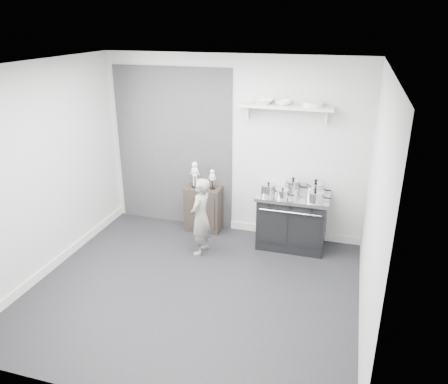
{
  "coord_description": "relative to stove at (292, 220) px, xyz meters",
  "views": [
    {
      "loc": [
        1.68,
        -4.32,
        3.16
      ],
      "look_at": [
        0.12,
        0.95,
        0.96
      ],
      "focal_mm": 35.0,
      "sensor_mm": 36.0,
      "label": 1
    }
  ],
  "objects": [
    {
      "name": "wall_shelf",
      "position": [
        -0.2,
        0.2,
        1.6
      ],
      "size": [
        1.3,
        0.26,
        0.24
      ],
      "color": "silver",
      "rests_on": "room_shell"
    },
    {
      "name": "stove",
      "position": [
        0.0,
        0.0,
        0.0
      ],
      "size": [
        1.01,
        0.63,
        0.81
      ],
      "color": "black",
      "rests_on": "ground"
    },
    {
      "name": "skeleton_full",
      "position": [
        -1.54,
        0.13,
        0.54
      ],
      "size": [
        0.13,
        0.08,
        0.47
      ],
      "primitive_type": null,
      "color": "white",
      "rests_on": "side_cabinet"
    },
    {
      "name": "bowl_small",
      "position": [
        -0.25,
        0.19,
        1.66
      ],
      "size": [
        0.22,
        0.22,
        0.07
      ],
      "primitive_type": "imported",
      "color": "white",
      "rests_on": "wall_shelf"
    },
    {
      "name": "room_shell",
      "position": [
        -1.09,
        -1.33,
        1.23
      ],
      "size": [
        4.02,
        3.62,
        2.71
      ],
      "color": "beige",
      "rests_on": "ground"
    },
    {
      "name": "child",
      "position": [
        -1.2,
        -0.57,
        0.16
      ],
      "size": [
        0.34,
        0.45,
        1.13
      ],
      "primitive_type": "imported",
      "rotation": [
        0.0,
        0.0,
        -1.74
      ],
      "color": "gray",
      "rests_on": "ground"
    },
    {
      "name": "side_cabinet",
      "position": [
        -1.41,
        0.13,
        -0.05
      ],
      "size": [
        0.55,
        0.32,
        0.72
      ],
      "primitive_type": "cube",
      "color": "black",
      "rests_on": "ground"
    },
    {
      "name": "pot_back_right",
      "position": [
        0.29,
        0.08,
        0.5
      ],
      "size": [
        0.36,
        0.27,
        0.24
      ],
      "color": "silver",
      "rests_on": "stove"
    },
    {
      "name": "pot_front_right",
      "position": [
        0.31,
        -0.16,
        0.48
      ],
      "size": [
        0.34,
        0.26,
        0.19
      ],
      "color": "silver",
      "rests_on": "stove"
    },
    {
      "name": "plate_stack",
      "position": [
        0.16,
        0.19,
        1.66
      ],
      "size": [
        0.27,
        0.27,
        0.06
      ],
      "primitive_type": "cylinder",
      "color": "white",
      "rests_on": "wall_shelf"
    },
    {
      "name": "ground",
      "position": [
        -1.0,
        -1.48,
        -0.41
      ],
      "size": [
        4.0,
        4.0,
        0.0
      ],
      "primitive_type": "plane",
      "color": "black",
      "rests_on": "ground"
    },
    {
      "name": "pot_back_left",
      "position": [
        -0.04,
        0.14,
        0.49
      ],
      "size": [
        0.32,
        0.24,
        0.21
      ],
      "color": "silver",
      "rests_on": "stove"
    },
    {
      "name": "skeleton_torso",
      "position": [
        -1.26,
        0.13,
        0.48
      ],
      "size": [
        0.1,
        0.06,
        0.35
      ],
      "primitive_type": null,
      "color": "white",
      "rests_on": "side_cabinet"
    },
    {
      "name": "pot_front_left",
      "position": [
        -0.35,
        -0.11,
        0.48
      ],
      "size": [
        0.3,
        0.21,
        0.2
      ],
      "color": "silver",
      "rests_on": "stove"
    },
    {
      "name": "bowl_large",
      "position": [
        -0.53,
        0.19,
        1.66
      ],
      "size": [
        0.27,
        0.27,
        0.07
      ],
      "primitive_type": "imported",
      "color": "white",
      "rests_on": "wall_shelf"
    },
    {
      "name": "pot_front_center",
      "position": [
        -0.13,
        -0.16,
        0.47
      ],
      "size": [
        0.26,
        0.17,
        0.15
      ],
      "color": "silver",
      "rests_on": "stove"
    }
  ]
}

